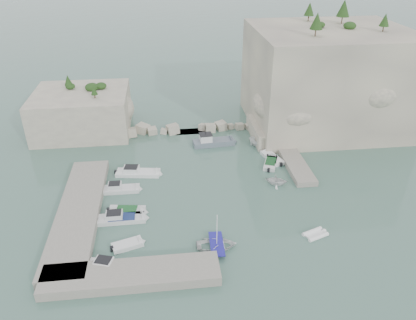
{
  "coord_description": "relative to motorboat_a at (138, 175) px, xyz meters",
  "views": [
    {
      "loc": [
        -5.77,
        -43.32,
        30.89
      ],
      "look_at": [
        0.0,
        6.0,
        3.0
      ],
      "focal_mm": 35.0,
      "sensor_mm": 36.0,
      "label": 1
    }
  ],
  "objects": [
    {
      "name": "tender_east_b",
      "position": [
        19.98,
        0.64,
        0.0
      ],
      "size": [
        3.41,
        5.27,
        0.7
      ],
      "primitive_type": null,
      "rotation": [
        0.0,
        0.0,
        1.2
      ],
      "color": "silver",
      "rests_on": "ground"
    },
    {
      "name": "tender_east_c",
      "position": [
        20.63,
        2.2,
        0.0
      ],
      "size": [
        3.18,
        5.42,
        0.7
      ],
      "primitive_type": null,
      "rotation": [
        0.0,
        0.0,
        1.89
      ],
      "color": "white",
      "rests_on": "ground"
    },
    {
      "name": "inflatable_dinghy",
      "position": [
        21.01,
        -16.25,
        0.0
      ],
      "size": [
        3.32,
        2.42,
        0.44
      ],
      "primitive_type": null,
      "rotation": [
        0.0,
        0.0,
        0.36
      ],
      "color": "white",
      "rests_on": "ground"
    },
    {
      "name": "cliff_east",
      "position": [
        33.04,
        14.82,
        8.5
      ],
      "size": [
        26.0,
        22.0,
        17.0
      ],
      "primitive_type": "cube",
      "color": "beige",
      "rests_on": "ground"
    },
    {
      "name": "motorboat_b",
      "position": [
        -2.21,
        -4.11,
        0.0
      ],
      "size": [
        5.57,
        1.87,
        1.4
      ],
      "primitive_type": null,
      "rotation": [
        0.0,
        0.0,
        -0.01
      ],
      "color": "silver",
      "rests_on": "ground"
    },
    {
      "name": "motorboat_f",
      "position": [
        -2.12,
        -19.12,
        0.0
      ],
      "size": [
        6.03,
        3.38,
        1.4
      ],
      "primitive_type": null,
      "rotation": [
        0.0,
        0.0,
        -0.31
      ],
      "color": "white",
      "rests_on": "ground"
    },
    {
      "name": "rowboat",
      "position": [
        9.3,
        -16.92,
        0.0
      ],
      "size": [
        4.67,
        3.41,
        0.94
      ],
      "primitive_type": "imported",
      "rotation": [
        0.0,
        0.0,
        1.54
      ],
      "color": "white",
      "rests_on": "ground"
    },
    {
      "name": "ground",
      "position": [
        10.04,
        -8.18,
        0.0
      ],
      "size": [
        400.0,
        400.0,
        0.0
      ],
      "primitive_type": "plane",
      "color": "#4B7163",
      "rests_on": "ground"
    },
    {
      "name": "motorboat_c",
      "position": [
        -1.09,
        -9.21,
        0.0
      ],
      "size": [
        5.23,
        2.53,
        0.7
      ],
      "primitive_type": null,
      "rotation": [
        0.0,
        0.0,
        -0.14
      ],
      "color": "silver",
      "rests_on": "ground"
    },
    {
      "name": "work_boat",
      "position": [
        12.23,
        8.25,
        0.0
      ],
      "size": [
        7.71,
        2.88,
        2.2
      ],
      "primitive_type": null,
      "rotation": [
        0.0,
        0.0,
        0.09
      ],
      "color": "slate",
      "rests_on": "ground"
    },
    {
      "name": "breakwater",
      "position": [
        9.04,
        13.82,
        0.7
      ],
      "size": [
        28.0,
        3.0,
        1.4
      ],
      "primitive_type": "cube",
      "color": "beige",
      "rests_on": "ground"
    },
    {
      "name": "tender_east_a",
      "position": [
        19.36,
        -4.92,
        0.0
      ],
      "size": [
        3.77,
        3.52,
        1.6
      ],
      "primitive_type": "imported",
      "rotation": [
        0.0,
        0.0,
        1.22
      ],
      "color": "white",
      "rests_on": "ground"
    },
    {
      "name": "quay_south",
      "position": [
        0.04,
        -20.68,
        0.55
      ],
      "size": [
        18.0,
        4.0,
        1.1
      ],
      "primitive_type": "cube",
      "color": "#9E9689",
      "rests_on": "ground"
    },
    {
      "name": "motorboat_e",
      "position": [
        -0.67,
        -15.67,
        0.0
      ],
      "size": [
        4.03,
        2.62,
        0.7
      ],
      "primitive_type": null,
      "rotation": [
        0.0,
        0.0,
        0.32
      ],
      "color": "white",
      "rests_on": "ground"
    },
    {
      "name": "cliff_terrace",
      "position": [
        23.04,
        9.82,
        1.25
      ],
      "size": [
        8.0,
        10.0,
        2.5
      ],
      "primitive_type": "cube",
      "color": "beige",
      "rests_on": "ground"
    },
    {
      "name": "rowboat_mast",
      "position": [
        9.3,
        -16.92,
        2.57
      ],
      "size": [
        0.1,
        0.1,
        4.2
      ],
      "primitive_type": "cylinder",
      "color": "white",
      "rests_on": "rowboat"
    },
    {
      "name": "quay_west",
      "position": [
        -6.96,
        -9.18,
        0.55
      ],
      "size": [
        5.0,
        24.0,
        1.1
      ],
      "primitive_type": "cube",
      "color": "#9E9689",
      "rests_on": "ground"
    },
    {
      "name": "motorboat_a",
      "position": [
        0.0,
        0.0,
        0.0
      ],
      "size": [
        7.18,
        3.06,
        1.4
      ],
      "primitive_type": null,
      "rotation": [
        0.0,
        0.0,
        -0.15
      ],
      "color": "white",
      "rests_on": "ground"
    },
    {
      "name": "tender_east_d",
      "position": [
        20.12,
        6.35,
        0.0
      ],
      "size": [
        5.03,
        3.86,
        1.84
      ],
      "primitive_type": "imported",
      "rotation": [
        0.0,
        0.0,
        1.07
      ],
      "color": "white",
      "rests_on": "ground"
    },
    {
      "name": "outcrop_west",
      "position": [
        -9.96,
        16.82,
        3.5
      ],
      "size": [
        16.0,
        14.0,
        7.0
      ],
      "primitive_type": "cube",
      "color": "beige",
      "rests_on": "ground"
    },
    {
      "name": "motorboat_d",
      "position": [
        -1.6,
        -10.76,
        0.0
      ],
      "size": [
        6.4,
        1.95,
        1.4
      ],
      "primitive_type": null,
      "rotation": [
        0.0,
        0.0,
        0.01
      ],
      "color": "silver",
      "rests_on": "ground"
    },
    {
      "name": "vegetation",
      "position": [
        27.87,
        16.22,
        17.93
      ],
      "size": [
        53.48,
        13.88,
        13.4
      ],
      "color": "#1E4219",
      "rests_on": "ground"
    },
    {
      "name": "ledge_east",
      "position": [
        23.54,
        1.82,
        0.4
      ],
      "size": [
        3.0,
        16.0,
        0.8
      ],
      "primitive_type": "cube",
      "color": "#9E9689",
      "rests_on": "ground"
    }
  ]
}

